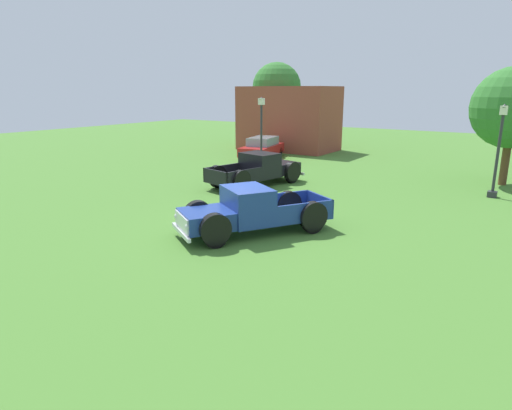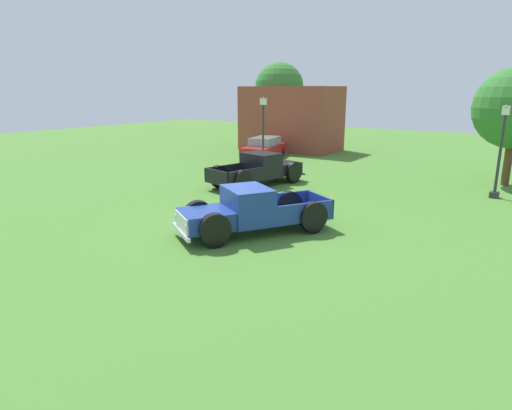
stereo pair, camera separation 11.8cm
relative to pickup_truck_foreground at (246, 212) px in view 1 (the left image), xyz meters
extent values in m
plane|color=#477A2D|center=(-0.37, 0.56, -0.71)|extent=(80.00, 80.00, 0.00)
cube|color=navy|center=(-0.69, -1.10, -0.07)|extent=(2.02, 2.02, 0.53)
cube|color=silver|center=(-1.08, -1.74, -0.07)|extent=(1.16, 0.75, 0.45)
sphere|color=silver|center=(-0.57, -2.04, -0.05)|extent=(0.19, 0.19, 0.19)
sphere|color=silver|center=(-1.57, -1.41, -0.05)|extent=(0.19, 0.19, 0.19)
cube|color=navy|center=(0.03, 0.05, 0.22)|extent=(2.05, 1.93, 1.12)
cube|color=#8C9EA8|center=(-0.28, -0.45, 0.46)|extent=(1.21, 0.77, 0.49)
cube|color=navy|center=(0.90, 1.46, -0.29)|extent=(2.46, 2.59, 0.10)
cube|color=navy|center=(1.56, 1.05, 0.02)|extent=(1.14, 1.78, 0.53)
cube|color=navy|center=(0.25, 1.86, 0.02)|extent=(1.14, 1.78, 0.53)
cube|color=navy|center=(1.42, 2.29, 0.02)|extent=(1.42, 0.92, 0.53)
cylinder|color=black|center=(0.01, -1.54, -0.34)|extent=(0.57, 0.74, 0.74)
cylinder|color=#B7B7BC|center=(0.02, -1.54, -0.34)|extent=(0.35, 0.37, 0.30)
cylinder|color=black|center=(0.01, -1.54, -0.15)|extent=(0.72, 0.94, 0.93)
cylinder|color=black|center=(-1.38, -0.67, -0.34)|extent=(0.57, 0.74, 0.74)
cylinder|color=#B7B7BC|center=(-1.39, -0.67, -0.34)|extent=(0.35, 0.37, 0.30)
cylinder|color=black|center=(-1.38, -0.67, -0.15)|extent=(0.72, 0.94, 0.93)
cylinder|color=black|center=(1.73, 1.23, -0.34)|extent=(0.57, 0.74, 0.74)
cylinder|color=#B7B7BC|center=(1.73, 1.23, -0.34)|extent=(0.35, 0.37, 0.30)
cylinder|color=black|center=(1.73, 1.23, -0.15)|extent=(0.72, 0.94, 0.93)
cylinder|color=black|center=(0.34, 2.09, -0.34)|extent=(0.57, 0.74, 0.74)
cylinder|color=#B7B7BC|center=(0.33, 2.10, -0.34)|extent=(0.35, 0.37, 0.30)
cylinder|color=black|center=(0.34, 2.09, -0.15)|extent=(0.72, 0.94, 0.93)
cube|color=silver|center=(-1.10, -1.77, -0.38)|extent=(1.56, 1.02, 0.12)
cube|color=black|center=(-3.43, 7.88, -0.06)|extent=(1.81, 1.79, 0.55)
cube|color=silver|center=(-3.26, 8.62, -0.06)|extent=(1.34, 0.36, 0.46)
sphere|color=silver|center=(-3.86, 8.74, -0.03)|extent=(0.20, 0.20, 0.20)
sphere|color=silver|center=(-2.68, 8.47, -0.03)|extent=(0.20, 0.20, 0.20)
cube|color=black|center=(-3.74, 6.52, 0.24)|extent=(1.91, 1.63, 1.14)
cube|color=#8C9EA8|center=(-3.61, 7.11, 0.49)|extent=(1.41, 0.36, 0.50)
cube|color=black|center=(-4.12, 4.87, -0.28)|extent=(2.09, 2.41, 0.10)
cube|color=black|center=(-4.89, 5.05, 0.04)|extent=(0.54, 2.05, 0.55)
cube|color=black|center=(-3.35, 4.69, 0.04)|extent=(0.54, 2.05, 0.55)
cube|color=black|center=(-4.35, 3.89, 0.04)|extent=(1.64, 0.45, 0.55)
cylinder|color=black|center=(-4.25, 8.06, -0.33)|extent=(0.38, 0.79, 0.76)
cylinder|color=#B7B7BC|center=(-4.26, 8.06, -0.33)|extent=(0.30, 0.35, 0.30)
cylinder|color=black|center=(-4.25, 8.06, -0.14)|extent=(0.49, 0.99, 0.95)
cylinder|color=black|center=(-2.62, 7.69, -0.33)|extent=(0.38, 0.79, 0.76)
cylinder|color=#B7B7BC|center=(-2.61, 7.69, -0.33)|extent=(0.30, 0.35, 0.30)
cylinder|color=black|center=(-2.62, 7.69, -0.14)|extent=(0.49, 0.99, 0.95)
cylinder|color=black|center=(-4.99, 4.82, -0.33)|extent=(0.38, 0.79, 0.76)
cylinder|color=#B7B7BC|center=(-5.00, 4.82, -0.33)|extent=(0.30, 0.35, 0.30)
cylinder|color=black|center=(-4.99, 4.82, -0.14)|extent=(0.49, 0.99, 0.95)
cylinder|color=black|center=(-3.36, 4.44, -0.33)|extent=(0.38, 0.79, 0.76)
cylinder|color=#B7B7BC|center=(-3.35, 4.44, -0.33)|extent=(0.30, 0.35, 0.30)
cylinder|color=black|center=(-3.36, 4.44, -0.14)|extent=(0.49, 0.99, 0.95)
cube|color=silver|center=(-3.25, 8.66, -0.37)|extent=(1.79, 0.50, 0.12)
cube|color=#B21E1E|center=(-8.12, 13.47, -0.12)|extent=(2.56, 4.48, 0.57)
cube|color=#7F939E|center=(-8.15, 13.61, 0.43)|extent=(1.91, 2.61, 0.53)
cylinder|color=black|center=(-7.07, 12.23, -0.40)|extent=(0.31, 0.64, 0.61)
cylinder|color=black|center=(-8.57, 11.91, -0.40)|extent=(0.31, 0.64, 0.61)
cylinder|color=black|center=(-7.67, 15.03, -0.40)|extent=(0.31, 0.64, 0.61)
cylinder|color=black|center=(-9.17, 14.71, -0.40)|extent=(0.31, 0.64, 0.61)
cube|color=#2D2D33|center=(5.89, 9.82, -0.58)|extent=(0.36, 0.36, 0.25)
cylinder|color=#2D2D33|center=(5.89, 9.82, 1.13)|extent=(0.12, 0.12, 3.18)
cube|color=#F2EACC|center=(5.89, 9.82, 2.90)|extent=(0.28, 0.28, 0.36)
cone|color=#2D2D33|center=(5.89, 9.82, 3.08)|extent=(0.32, 0.32, 0.14)
cube|color=#2D2D33|center=(-6.16, 10.36, -0.58)|extent=(0.36, 0.36, 0.25)
cylinder|color=#2D2D33|center=(-6.16, 10.36, 1.22)|extent=(0.12, 0.12, 3.35)
cube|color=#F2EACC|center=(-6.16, 10.36, 3.07)|extent=(0.28, 0.28, 0.36)
cone|color=#2D2D33|center=(-6.16, 10.36, 3.25)|extent=(0.32, 0.32, 0.14)
cylinder|color=brown|center=(5.99, 12.91, 0.40)|extent=(0.36, 0.36, 2.22)
cylinder|color=brown|center=(-12.00, 21.69, 0.85)|extent=(0.36, 0.36, 3.11)
sphere|color=#33752D|center=(-12.00, 21.69, 3.92)|extent=(4.05, 4.05, 4.05)
cube|color=brown|center=(-8.92, 18.38, 1.62)|extent=(6.97, 4.04, 4.67)
camera|label=1|loc=(7.59, -10.81, 3.70)|focal=30.79mm
camera|label=2|loc=(7.69, -10.74, 3.70)|focal=30.79mm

